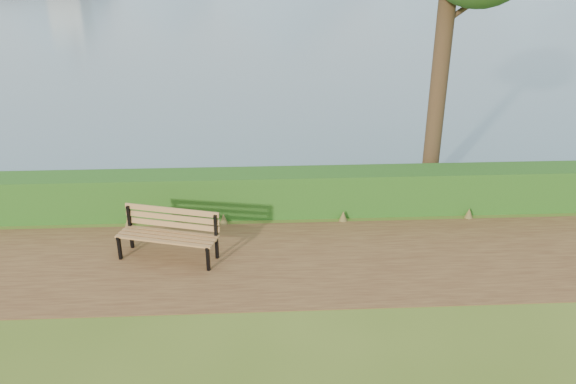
{
  "coord_description": "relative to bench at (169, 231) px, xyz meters",
  "views": [
    {
      "loc": [
        -0.27,
        -9.35,
        5.56
      ],
      "look_at": [
        0.3,
        1.2,
        1.1
      ],
      "focal_mm": 35.0,
      "sensor_mm": 36.0,
      "label": 1
    }
  ],
  "objects": [
    {
      "name": "bench",
      "position": [
        0.0,
        0.0,
        0.0
      ],
      "size": [
        2.06,
        1.11,
        0.99
      ],
      "rotation": [
        0.0,
        0.0,
        -0.29
      ],
      "color": "black",
      "rests_on": "ground"
    },
    {
      "name": "ground",
      "position": [
        2.07,
        -0.62,
        -0.57
      ],
      "size": [
        140.0,
        140.0,
        0.0
      ],
      "primitive_type": "plane",
      "color": "#48601B",
      "rests_on": "ground"
    },
    {
      "name": "path",
      "position": [
        2.07,
        -0.32,
        -0.57
      ],
      "size": [
        40.0,
        3.4,
        0.01
      ],
      "primitive_type": "cube",
      "color": "#57321E",
      "rests_on": "ground"
    },
    {
      "name": "hedge",
      "position": [
        2.07,
        1.98,
        -0.07
      ],
      "size": [
        32.0,
        0.85,
        1.0
      ],
      "primitive_type": "cube",
      "color": "#1E4614",
      "rests_on": "ground"
    }
  ]
}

